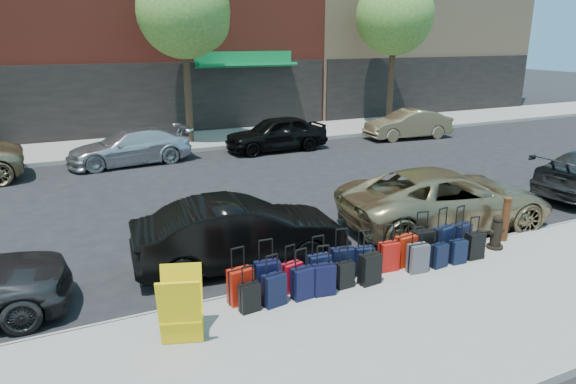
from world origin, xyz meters
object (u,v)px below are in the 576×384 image
tree_right (397,18)px  car_far_3 (408,124)px  car_near_2 (446,199)px  car_far_2 (276,133)px  car_far_1 (130,147)px  bollard (506,219)px  display_rack (181,307)px  fire_hydrant (496,233)px  car_near_1 (241,233)px  tree_center (187,14)px  suitcase_front_5 (364,260)px

tree_right → car_far_3: 5.67m
car_near_2 → car_far_2: size_ratio=1.24×
car_near_2 → tree_right: bearing=-23.4°
tree_right → car_far_1: (-13.58, -2.52, -4.77)m
bollard → car_near_2: bearing=102.8°
tree_right → display_rack: bearing=-134.6°
tree_right → display_rack: tree_right is taller
car_near_2 → car_far_1: 11.72m
bollard → car_near_2: size_ratio=0.19×
fire_hydrant → car_far_1: car_far_1 is taller
car_far_1 → car_far_2: bearing=82.9°
display_rack → car_near_1: car_near_1 is taller
car_near_2 → car_far_3: size_ratio=1.30×
tree_right → car_far_2: 9.47m
bollard → car_far_2: size_ratio=0.24×
car_near_1 → car_far_2: size_ratio=1.02×
display_rack → car_near_1: 3.01m
fire_hydrant → bollard: 0.59m
bollard → car_far_2: bearing=92.2°
fire_hydrant → car_far_1: size_ratio=0.17×
fire_hydrant → car_near_1: (-5.14, 1.81, 0.20)m
bollard → display_rack: 7.51m
car_far_1 → tree_center: bearing=124.1°
car_far_1 → car_far_2: (5.82, -0.19, 0.07)m
tree_center → suitcase_front_5: tree_center is taller
bollard → car_far_3: (6.15, 11.31, -0.00)m
car_near_1 → display_rack: bearing=148.0°
fire_hydrant → display_rack: size_ratio=0.69×
car_far_1 → display_rack: bearing=-10.7°
fire_hydrant → car_near_1: car_near_1 is taller
car_far_2 → car_far_3: car_far_2 is taller
car_near_2 → fire_hydrant: bearing=-177.3°
fire_hydrant → bollard: bearing=26.0°
tree_center → fire_hydrant: tree_center is taller
car_near_1 → car_far_1: size_ratio=0.96×
bollard → car_far_1: size_ratio=0.22×
car_near_2 → car_far_2: 9.93m
car_far_1 → car_near_1: bearing=-1.7°
tree_right → car_near_1: size_ratio=1.70×
suitcase_front_5 → car_far_1: bearing=111.9°
fire_hydrant → bollard: size_ratio=0.77×
car_far_3 → display_rack: bearing=-42.9°
fire_hydrant → car_near_1: 5.45m
car_far_3 → fire_hydrant: bearing=-24.5°
car_near_2 → car_far_3: 11.74m
tree_center → fire_hydrant: size_ratio=9.51×
tree_center → suitcase_front_5: 15.12m
tree_center → bollard: size_ratio=7.29×
tree_center → car_far_1: bearing=-140.7°
display_rack → car_far_2: bearing=78.9°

